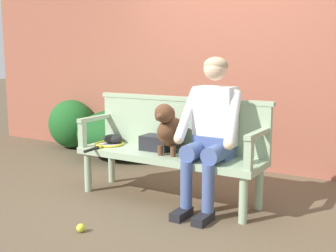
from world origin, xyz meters
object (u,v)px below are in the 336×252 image
Objects in this scene: tennis_racket at (108,144)px; tennis_ball at (81,228)px; person_seated at (211,128)px; baseball_glove at (113,139)px; garden_bench at (168,159)px; dog_on_bench at (169,129)px; sports_bag at (157,143)px.

tennis_racket is 1.18m from tennis_ball.
baseball_glove is (-1.15, 0.11, -0.23)m from person_seated.
garden_bench is 8.08× the size of baseball_glove.
dog_on_bench reaches higher than tennis_racket.
baseball_glove is 3.33× the size of tennis_ball.
baseball_glove is at bearing 169.28° from dog_on_bench.
sports_bag is at bearing 7.26° from tennis_racket.
tennis_ball is at bearing -91.20° from sports_bag.
sports_bag is (-0.59, 0.06, -0.20)m from person_seated.
tennis_racket is at bearing -63.99° from baseball_glove.
tennis_ball is at bearing -103.09° from dog_on_bench.
tennis_ball is (-0.61, -0.98, -0.68)m from person_seated.
garden_bench is at bearing 1.62° from tennis_racket.
dog_on_bench reaches higher than tennis_ball.
tennis_racket reaches higher than garden_bench.
tennis_racket reaches higher than tennis_ball.
person_seated is 0.40m from dog_on_bench.
tennis_ball is at bearing -51.86° from baseball_glove.
garden_bench is 0.69m from tennis_racket.
person_seated is at bearing 0.43° from tennis_racket.
person_seated is 1.18m from baseball_glove.
tennis_racket is 8.69× the size of tennis_ball.
baseball_glove is 0.79× the size of sports_bag.
sports_bag is 4.24× the size of tennis_ball.
garden_bench is at bearing 131.50° from dog_on_bench.
dog_on_bench is at bearing 76.91° from tennis_ball.
person_seated is 5.97× the size of baseball_glove.
tennis_racket is at bearing 177.63° from dog_on_bench.
tennis_racket is 2.61× the size of baseball_glove.
person_seated is 2.76× the size of dog_on_bench.
tennis_racket is (-0.73, 0.03, -0.23)m from dog_on_bench.
dog_on_bench is 0.83× the size of tennis_racket.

